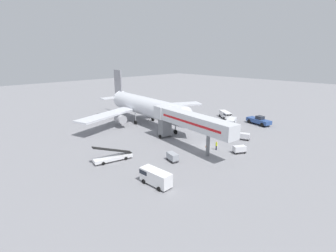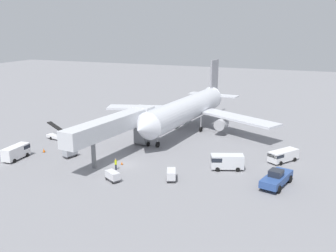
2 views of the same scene
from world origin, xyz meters
name	(u,v)px [view 1 (image 1 of 2)]	position (x,y,z in m)	size (l,w,h in m)	color
ground_plane	(207,146)	(0.00, 0.00, 0.00)	(300.00, 300.00, 0.00)	gray
airplane_at_gate	(145,106)	(2.58, 23.29, 4.79)	(39.56, 39.55, 13.89)	silver
jet_bridge	(187,121)	(-3.05, 3.03, 5.53)	(6.09, 21.93, 7.30)	silver
pushback_tug	(259,120)	(23.81, 0.44, 1.14)	(4.04, 7.23, 2.47)	#2D4C8E
belt_loader_truck	(113,157)	(-18.05, 7.31, 0.77)	(7.22, 3.30, 3.29)	white
service_van_near_right	(225,114)	(23.57, 10.95, 1.13)	(4.75, 5.62, 1.95)	white
service_van_near_left	(231,123)	(15.72, 4.05, 1.36)	(5.43, 3.67, 2.39)	silver
service_van_far_right	(155,176)	(-18.30, -4.43, 1.31)	(2.29, 5.21, 2.30)	white
baggage_cart_mid_right	(173,157)	(-10.48, -0.30, 0.84)	(1.79, 2.55, 1.52)	#38383D
baggage_cart_near_center	(243,136)	(9.32, -3.15, 0.84)	(2.13, 2.93, 1.53)	#38383D
baggage_cart_rear_left	(239,149)	(1.56, -6.68, 0.80)	(2.69, 2.24, 1.44)	#38383D
ground_crew_worker_foreground	(216,145)	(-0.25, -2.56, 0.97)	(0.43, 0.43, 1.83)	#1E2333
safety_cone_alpha	(145,169)	(-16.41, 0.13, 0.37)	(0.49, 0.49, 0.74)	black
safety_cone_bravo	(206,146)	(-0.47, -0.21, 0.27)	(0.35, 0.35, 0.54)	black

